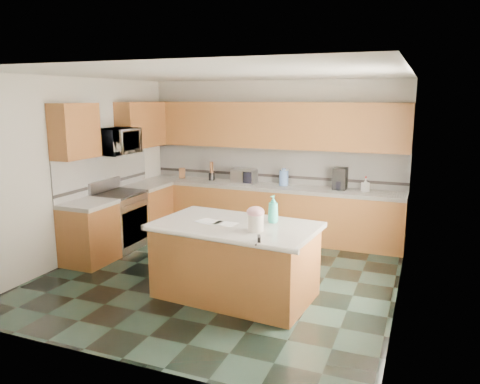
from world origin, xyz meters
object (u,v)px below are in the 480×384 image
at_px(soap_bottle_island, 273,209).
at_px(toaster_oven, 244,176).
at_px(island_top, 235,226).
at_px(treat_jar, 256,223).
at_px(coffee_maker, 340,179).
at_px(knife_block, 182,173).
at_px(island_base, 235,262).

distance_m(soap_bottle_island, toaster_oven, 2.69).
distance_m(island_top, treat_jar, 0.41).
relative_size(toaster_oven, coffee_maker, 1.17).
bearing_deg(coffee_maker, knife_block, -176.63).
bearing_deg(soap_bottle_island, treat_jar, -86.95).
xyz_separation_m(soap_bottle_island, toaster_oven, (-1.30, 2.36, -0.05)).
distance_m(soap_bottle_island, coffee_maker, 2.42).
relative_size(island_top, knife_block, 9.87).
distance_m(island_top, toaster_oven, 2.74).
height_order(toaster_oven, coffee_maker, coffee_maker).
height_order(island_base, knife_block, knife_block).
height_order(treat_jar, soap_bottle_island, soap_bottle_island).
xyz_separation_m(island_top, treat_jar, (0.33, -0.20, 0.13)).
height_order(island_base, soap_bottle_island, soap_bottle_island).
distance_m(toaster_oven, coffee_maker, 1.68).
bearing_deg(treat_jar, island_base, 173.77).
xyz_separation_m(island_base, knife_block, (-2.14, 2.58, 0.59)).
relative_size(soap_bottle_island, coffee_maker, 0.93).
bearing_deg(island_top, treat_jar, -25.92).
xyz_separation_m(island_top, toaster_oven, (-0.89, 2.58, 0.15)).
bearing_deg(treat_jar, island_top, 173.77).
relative_size(soap_bottle_island, knife_block, 1.72).
distance_m(treat_jar, knife_block, 3.72).
xyz_separation_m(treat_jar, coffee_maker, (0.45, 2.81, 0.08)).
bearing_deg(island_base, island_top, 0.00).
distance_m(soap_bottle_island, knife_block, 3.47).
distance_m(island_base, island_top, 0.46).
relative_size(island_top, treat_jar, 10.07).
bearing_deg(island_base, soap_bottle_island, 34.13).
bearing_deg(knife_block, toaster_oven, -23.59).
relative_size(island_top, toaster_oven, 4.58).
bearing_deg(soap_bottle_island, island_top, -138.22).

